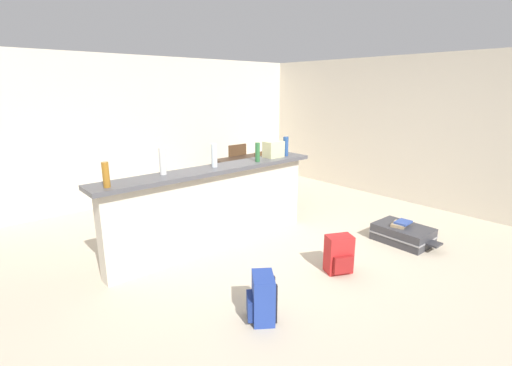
# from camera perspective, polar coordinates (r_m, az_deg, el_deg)

# --- Properties ---
(ground_plane) EXTENTS (13.00, 13.00, 0.05)m
(ground_plane) POSITION_cam_1_polar(r_m,az_deg,el_deg) (4.85, 3.01, -9.56)
(ground_plane) COLOR beige
(wall_back) EXTENTS (6.60, 0.10, 2.50)m
(wall_back) POSITION_cam_1_polar(r_m,az_deg,el_deg) (6.98, -14.68, 8.32)
(wall_back) COLOR beige
(wall_back) RESTS_ON ground_plane
(wall_right) EXTENTS (0.10, 6.00, 2.50)m
(wall_right) POSITION_cam_1_polar(r_m,az_deg,el_deg) (7.09, 19.61, 8.04)
(wall_right) COLOR beige
(wall_right) RESTS_ON ground_plane
(partition_half_wall) EXTENTS (2.80, 0.20, 0.98)m
(partition_half_wall) POSITION_cam_1_polar(r_m,az_deg,el_deg) (4.58, -6.40, -4.23)
(partition_half_wall) COLOR beige
(partition_half_wall) RESTS_ON ground_plane
(bar_countertop) EXTENTS (2.96, 0.40, 0.05)m
(bar_countertop) POSITION_cam_1_polar(r_m,az_deg,el_deg) (4.44, -6.59, 2.09)
(bar_countertop) COLOR #4C4C51
(bar_countertop) RESTS_ON partition_half_wall
(bottle_amber) EXTENTS (0.07, 0.07, 0.25)m
(bottle_amber) POSITION_cam_1_polar(r_m,az_deg,el_deg) (3.78, -22.40, 1.19)
(bottle_amber) COLOR #9E661E
(bottle_amber) RESTS_ON bar_countertop
(bottle_white) EXTENTS (0.07, 0.07, 0.30)m
(bottle_white) POSITION_cam_1_polar(r_m,az_deg,el_deg) (4.16, -14.40, 3.31)
(bottle_white) COLOR silver
(bottle_white) RESTS_ON bar_countertop
(bottle_clear) EXTENTS (0.07, 0.07, 0.28)m
(bottle_clear) POSITION_cam_1_polar(r_m,az_deg,el_deg) (4.44, -6.55, 4.30)
(bottle_clear) COLOR silver
(bottle_clear) RESTS_ON bar_countertop
(bottle_green) EXTENTS (0.06, 0.06, 0.25)m
(bottle_green) POSITION_cam_1_polar(r_m,az_deg,el_deg) (4.74, 0.24, 4.84)
(bottle_green) COLOR #2D6B38
(bottle_green) RESTS_ON bar_countertop
(bottle_blue) EXTENTS (0.07, 0.07, 0.27)m
(bottle_blue) POSITION_cam_1_polar(r_m,az_deg,el_deg) (5.17, 4.66, 5.74)
(bottle_blue) COLOR #284C89
(bottle_blue) RESTS_ON bar_countertop
(grocery_bag) EXTENTS (0.26, 0.18, 0.22)m
(grocery_bag) POSITION_cam_1_polar(r_m,az_deg,el_deg) (5.06, 2.73, 5.28)
(grocery_bag) COLOR beige
(grocery_bag) RESTS_ON bar_countertop
(dining_table) EXTENTS (1.10, 0.80, 0.74)m
(dining_table) POSITION_cam_1_polar(r_m,az_deg,el_deg) (6.51, -0.91, 2.98)
(dining_table) COLOR #332319
(dining_table) RESTS_ON ground_plane
(dining_chair_near_partition) EXTENTS (0.46, 0.46, 0.93)m
(dining_chair_near_partition) POSITION_cam_1_polar(r_m,az_deg,el_deg) (6.17, 1.75, 1.07)
(dining_chair_near_partition) COLOR #4C331E
(dining_chair_near_partition) RESTS_ON ground_plane
(dining_chair_far_side) EXTENTS (0.40, 0.40, 0.93)m
(dining_chair_far_side) POSITION_cam_1_polar(r_m,az_deg,el_deg) (7.04, -3.38, 2.77)
(dining_chair_far_side) COLOR #4C331E
(dining_chair_far_side) RESTS_ON ground_plane
(suitcase_flat_charcoal) EXTENTS (0.51, 0.83, 0.22)m
(suitcase_flat_charcoal) POSITION_cam_1_polar(r_m,az_deg,el_deg) (5.19, 21.96, -7.41)
(suitcase_flat_charcoal) COLOR #38383D
(suitcase_flat_charcoal) RESTS_ON ground_plane
(backpack_blue) EXTENTS (0.33, 0.34, 0.42)m
(backpack_blue) POSITION_cam_1_polar(r_m,az_deg,el_deg) (3.31, 0.97, -17.59)
(backpack_blue) COLOR #233D93
(backpack_blue) RESTS_ON ground_plane
(backpack_red) EXTENTS (0.33, 0.32, 0.42)m
(backpack_red) POSITION_cam_1_polar(r_m,az_deg,el_deg) (4.15, 12.85, -10.89)
(backpack_red) COLOR red
(backpack_red) RESTS_ON ground_plane
(book_stack) EXTENTS (0.27, 0.22, 0.06)m
(book_stack) POSITION_cam_1_polar(r_m,az_deg,el_deg) (5.14, 21.67, -5.91)
(book_stack) COLOR tan
(book_stack) RESTS_ON suitcase_flat_charcoal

